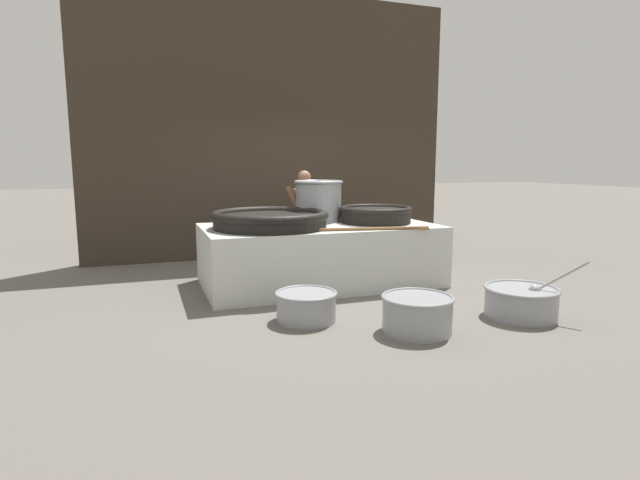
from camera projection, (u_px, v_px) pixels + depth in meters
name	position (u px, v px, depth m)	size (l,w,h in m)	color
ground_plane	(320.00, 283.00, 6.76)	(60.00, 60.00, 0.00)	#666059
back_wall	(274.00, 127.00, 8.61)	(6.38, 0.24, 4.47)	#382D23
hearth_platform	(320.00, 255.00, 6.70)	(3.07, 1.60, 0.80)	silver
giant_wok_near	(270.00, 219.00, 6.34)	(1.49, 1.49, 0.22)	black
giant_wok_far	(376.00, 214.00, 6.91)	(1.00, 1.00, 0.23)	black
stock_pot	(318.00, 200.00, 7.06)	(0.69, 0.69, 0.58)	gray
stirring_paddle	(379.00, 229.00, 6.15)	(1.38, 0.33, 0.04)	brown
cook	(304.00, 215.00, 7.80)	(0.35, 0.55, 1.51)	brown
prep_bowl_vegetables	(521.00, 300.00, 5.26)	(0.88, 0.78, 0.64)	gray
prep_bowl_meat	(417.00, 312.00, 4.78)	(0.70, 0.70, 0.36)	gray
prep_bowl_extra	(306.00, 305.00, 5.13)	(0.64, 0.64, 0.31)	gray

